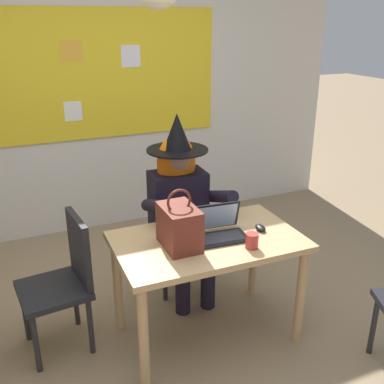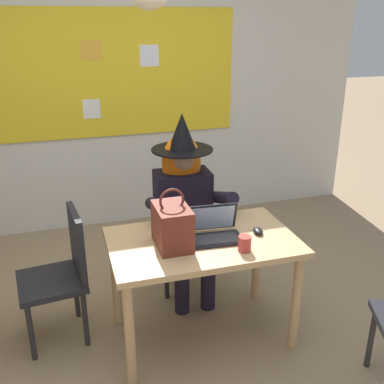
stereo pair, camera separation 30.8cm
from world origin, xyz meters
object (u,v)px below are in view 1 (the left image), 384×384
at_px(desk_main, 208,253).
at_px(chair_at_desk, 176,225).
at_px(chair_spare_by_window, 65,277).
at_px(computer_mouse, 260,228).
at_px(coffee_mug, 252,241).
at_px(person_costumed, 181,198).
at_px(handbag, 179,227).
at_px(laptop, 219,230).

distance_m(desk_main, chair_at_desk, 0.74).
height_order(desk_main, chair_spare_by_window, chair_spare_by_window).
bearing_deg(computer_mouse, desk_main, -175.21).
height_order(coffee_mug, chair_spare_by_window, chair_spare_by_window).
bearing_deg(person_costumed, handbag, -20.00).
relative_size(desk_main, coffee_mug, 12.62).
relative_size(person_costumed, computer_mouse, 13.62).
bearing_deg(desk_main, laptop, 1.90).
height_order(desk_main, laptop, laptop).
distance_m(desk_main, laptop, 0.17).
bearing_deg(chair_spare_by_window, chair_at_desk, -161.03).
relative_size(desk_main, laptop, 3.37).
bearing_deg(chair_spare_by_window, person_costumed, -167.23).
xyz_separation_m(desk_main, laptop, (0.08, 0.00, 0.15)).
bearing_deg(chair_at_desk, coffee_mug, 12.51).
height_order(person_costumed, handbag, person_costumed).
height_order(chair_at_desk, person_costumed, person_costumed).
bearing_deg(person_costumed, chair_at_desk, 178.15).
relative_size(chair_at_desk, person_costumed, 0.64).
height_order(handbag, chair_spare_by_window, handbag).
relative_size(laptop, coffee_mug, 3.74).
bearing_deg(desk_main, chair_spare_by_window, 162.07).
distance_m(person_costumed, handbag, 0.68).
bearing_deg(laptop, desk_main, -173.22).
xyz_separation_m(laptop, handbag, (-0.28, -0.03, 0.09)).
xyz_separation_m(desk_main, handbag, (-0.20, -0.02, 0.24)).
relative_size(chair_at_desk, computer_mouse, 8.65).
height_order(computer_mouse, chair_spare_by_window, chair_spare_by_window).
bearing_deg(laptop, coffee_mug, -57.80).
distance_m(chair_at_desk, chair_spare_by_window, 1.04).
bearing_deg(chair_spare_by_window, laptop, 157.52).
distance_m(handbag, coffee_mug, 0.45).
bearing_deg(computer_mouse, coffee_mug, -124.22).
xyz_separation_m(chair_at_desk, person_costumed, (-0.01, -0.12, 0.28)).
xyz_separation_m(computer_mouse, coffee_mug, (-0.18, -0.19, 0.03)).
xyz_separation_m(chair_at_desk, laptop, (0.01, -0.72, 0.28)).
bearing_deg(computer_mouse, laptop, -176.93).
distance_m(desk_main, computer_mouse, 0.39).
bearing_deg(laptop, computer_mouse, -1.21).
bearing_deg(chair_at_desk, computer_mouse, 26.96).
xyz_separation_m(laptop, chair_spare_by_window, (-0.95, 0.28, -0.28)).
bearing_deg(coffee_mug, laptop, 117.31).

